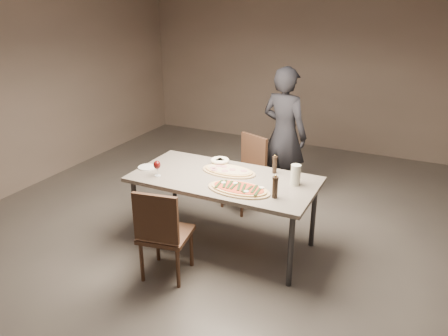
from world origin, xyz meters
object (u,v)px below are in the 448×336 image
at_px(pepper_mill_left, 275,187).
at_px(chair_far, 247,168).
at_px(ham_pizza, 229,171).
at_px(chair_near, 162,230).
at_px(dining_table, 224,183).
at_px(zucchini_pizza, 239,189).
at_px(diner, 284,134).
at_px(bread_basket, 220,161).
at_px(carafe, 296,175).

distance_m(pepper_mill_left, chair_far, 1.40).
height_order(ham_pizza, chair_near, chair_near).
xyz_separation_m(dining_table, chair_near, (-0.23, -0.77, -0.19)).
bearing_deg(zucchini_pizza, pepper_mill_left, -0.16).
xyz_separation_m(chair_near, diner, (0.38, 2.13, 0.33)).
distance_m(bread_basket, chair_near, 1.09).
distance_m(bread_basket, chair_far, 0.71).
relative_size(pepper_mill_left, chair_far, 0.25).
height_order(ham_pizza, chair_far, chair_far).
bearing_deg(ham_pizza, bread_basket, 139.66).
relative_size(pepper_mill_left, chair_near, 0.24).
distance_m(zucchini_pizza, pepper_mill_left, 0.35).
bearing_deg(zucchini_pizza, ham_pizza, 126.55).
xyz_separation_m(chair_far, diner, (0.29, 0.44, 0.33)).
distance_m(bread_basket, pepper_mill_left, 0.92).
relative_size(ham_pizza, carafe, 2.88).
xyz_separation_m(bread_basket, diner, (0.34, 1.08, 0.03)).
bearing_deg(zucchini_pizza, carafe, 39.58).
xyz_separation_m(dining_table, zucchini_pizza, (0.25, -0.21, 0.07)).
bearing_deg(dining_table, zucchini_pizza, -40.13).
distance_m(carafe, chair_far, 1.18).
bearing_deg(ham_pizza, diner, 81.55).
bearing_deg(chair_near, zucchini_pizza, 38.47).
xyz_separation_m(dining_table, ham_pizza, (-0.02, 0.14, 0.07)).
distance_m(dining_table, ham_pizza, 0.16).
bearing_deg(ham_pizza, carafe, -0.51).
height_order(zucchini_pizza, bread_basket, bread_basket).
bearing_deg(zucchini_pizza, chair_near, -132.19).
distance_m(dining_table, bread_basket, 0.35).
xyz_separation_m(chair_near, chair_far, (0.09, 1.69, -0.01)).
distance_m(ham_pizza, chair_near, 0.97).
xyz_separation_m(ham_pizza, chair_far, (-0.12, 0.78, -0.27)).
xyz_separation_m(bread_basket, chair_near, (-0.05, -1.05, -0.29)).
bearing_deg(chair_far, diner, -101.55).
bearing_deg(zucchini_pizza, diner, 92.93).
distance_m(dining_table, carafe, 0.71).
xyz_separation_m(ham_pizza, chair_near, (-0.21, -0.91, -0.27)).
distance_m(carafe, chair_near, 1.33).
bearing_deg(zucchini_pizza, bread_basket, 130.72).
height_order(zucchini_pizza, diner, diner).
height_order(dining_table, carafe, carafe).
xyz_separation_m(dining_table, pepper_mill_left, (0.60, -0.21, 0.16)).
bearing_deg(diner, dining_table, 98.29).
relative_size(carafe, chair_far, 0.22).
height_order(pepper_mill_left, carafe, pepper_mill_left).
bearing_deg(carafe, diner, 113.13).
relative_size(ham_pizza, bread_basket, 2.95).
height_order(ham_pizza, bread_basket, bread_basket).
bearing_deg(carafe, bread_basket, 170.88).
distance_m(ham_pizza, chair_far, 0.84).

